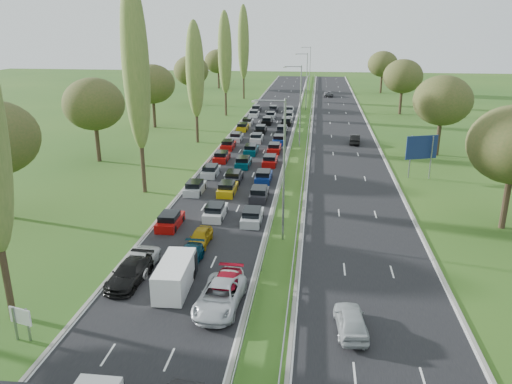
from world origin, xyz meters
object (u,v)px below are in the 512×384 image
(white_van_rear, at_px, (176,274))
(direction_sign, at_px, (422,149))
(info_sign, at_px, (21,320))
(near_car_3, at_px, (130,273))
(near_car_2, at_px, (138,262))

(white_van_rear, relative_size, direction_sign, 0.99)
(info_sign, distance_m, direction_sign, 46.41)
(white_van_rear, bearing_deg, info_sign, -137.48)
(near_car_3, height_order, info_sign, info_sign)
(white_van_rear, bearing_deg, near_car_2, 145.25)
(info_sign, height_order, direction_sign, direction_sign)
(near_car_2, distance_m, near_car_3, 1.95)
(near_car_3, distance_m, white_van_rear, 3.50)
(near_car_2, height_order, direction_sign, direction_sign)
(near_car_2, height_order, info_sign, info_sign)
(near_car_2, xyz_separation_m, white_van_rear, (3.53, -2.26, 0.37))
(near_car_3, relative_size, white_van_rear, 1.00)
(white_van_rear, xyz_separation_m, info_sign, (-7.14, -7.04, 0.31))
(near_car_3, distance_m, info_sign, 8.24)
(info_sign, bearing_deg, near_car_2, 68.76)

